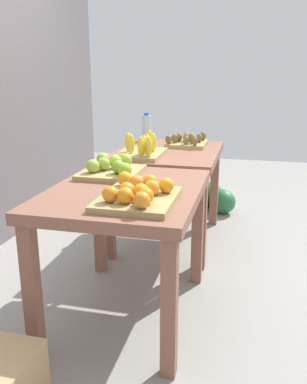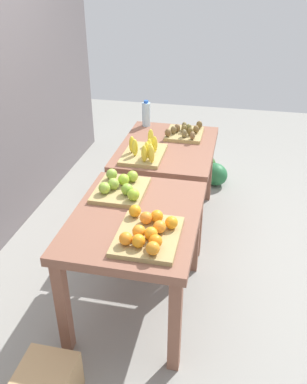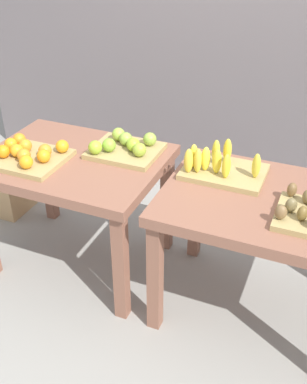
{
  "view_description": "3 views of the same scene",
  "coord_description": "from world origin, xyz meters",
  "px_view_note": "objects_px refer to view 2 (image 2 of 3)",
  "views": [
    {
      "loc": [
        -2.61,
        -0.65,
        1.37
      ],
      "look_at": [
        -0.05,
        -0.03,
        0.59
      ],
      "focal_mm": 38.57,
      "sensor_mm": 36.0,
      "label": 1
    },
    {
      "loc": [
        -2.64,
        -0.56,
        2.17
      ],
      "look_at": [
        0.02,
        0.01,
        0.6
      ],
      "focal_mm": 38.17,
      "sensor_mm": 36.0,
      "label": 2
    },
    {
      "loc": [
        0.79,
        -2.01,
        2.01
      ],
      "look_at": [
        -0.07,
        0.05,
        0.62
      ],
      "focal_mm": 43.11,
      "sensor_mm": 36.0,
      "label": 3
    }
  ],
  "objects_px": {
    "apple_bin": "(121,187)",
    "watermelon_pile": "(201,169)",
    "water_bottle": "(146,114)",
    "banana_crate": "(145,152)",
    "display_table_right": "(167,157)",
    "orange_bin": "(148,233)",
    "kiwi_bin": "(185,132)",
    "display_table_left": "(136,229)"
  },
  "relations": [
    {
      "from": "apple_bin",
      "to": "watermelon_pile",
      "type": "xyz_separation_m",
      "value": [
        1.74,
        -0.4,
        -0.68
      ]
    },
    {
      "from": "apple_bin",
      "to": "water_bottle",
      "type": "xyz_separation_m",
      "value": [
        1.28,
        0.12,
        0.08
      ]
    },
    {
      "from": "apple_bin",
      "to": "banana_crate",
      "type": "distance_m",
      "value": 0.59
    },
    {
      "from": "display_table_right",
      "to": "apple_bin",
      "type": "xyz_separation_m",
      "value": [
        -0.86,
        0.17,
        0.15
      ]
    },
    {
      "from": "orange_bin",
      "to": "apple_bin",
      "type": "bearing_deg",
      "value": 31.96
    },
    {
      "from": "orange_bin",
      "to": "banana_crate",
      "type": "xyz_separation_m",
      "value": [
        1.07,
        0.27,
        0.01
      ]
    },
    {
      "from": "kiwi_bin",
      "to": "watermelon_pile",
      "type": "height_order",
      "value": "kiwi_bin"
    },
    {
      "from": "display_table_right",
      "to": "kiwi_bin",
      "type": "distance_m",
      "value": 0.3
    },
    {
      "from": "display_table_right",
      "to": "orange_bin",
      "type": "distance_m",
      "value": 1.36
    },
    {
      "from": "apple_bin",
      "to": "display_table_right",
      "type": "bearing_deg",
      "value": -10.93
    },
    {
      "from": "display_table_left",
      "to": "kiwi_bin",
      "type": "xyz_separation_m",
      "value": [
        1.36,
        -0.12,
        0.15
      ]
    },
    {
      "from": "banana_crate",
      "to": "water_bottle",
      "type": "bearing_deg",
      "value": 11.85
    },
    {
      "from": "orange_bin",
      "to": "watermelon_pile",
      "type": "relative_size",
      "value": 0.64
    },
    {
      "from": "orange_bin",
      "to": "water_bottle",
      "type": "bearing_deg",
      "value": 13.29
    },
    {
      "from": "apple_bin",
      "to": "watermelon_pile",
      "type": "distance_m",
      "value": 1.91
    },
    {
      "from": "banana_crate",
      "to": "watermelon_pile",
      "type": "height_order",
      "value": "banana_crate"
    },
    {
      "from": "banana_crate",
      "to": "water_bottle",
      "type": "xyz_separation_m",
      "value": [
        0.7,
        0.15,
        0.07
      ]
    },
    {
      "from": "orange_bin",
      "to": "watermelon_pile",
      "type": "distance_m",
      "value": 2.32
    },
    {
      "from": "banana_crate",
      "to": "watermelon_pile",
      "type": "relative_size",
      "value": 0.64
    },
    {
      "from": "display_table_right",
      "to": "water_bottle",
      "type": "distance_m",
      "value": 0.56
    },
    {
      "from": "banana_crate",
      "to": "watermelon_pile",
      "type": "distance_m",
      "value": 1.39
    },
    {
      "from": "display_table_right",
      "to": "apple_bin",
      "type": "distance_m",
      "value": 0.89
    },
    {
      "from": "orange_bin",
      "to": "apple_bin",
      "type": "relative_size",
      "value": 1.1
    },
    {
      "from": "display_table_left",
      "to": "banana_crate",
      "type": "height_order",
      "value": "banana_crate"
    },
    {
      "from": "banana_crate",
      "to": "watermelon_pile",
      "type": "xyz_separation_m",
      "value": [
        1.15,
        -0.37,
        -0.68
      ]
    },
    {
      "from": "apple_bin",
      "to": "watermelon_pile",
      "type": "relative_size",
      "value": 0.58
    },
    {
      "from": "display_table_left",
      "to": "kiwi_bin",
      "type": "height_order",
      "value": "kiwi_bin"
    },
    {
      "from": "display_table_left",
      "to": "banana_crate",
      "type": "relative_size",
      "value": 2.36
    },
    {
      "from": "display_table_right",
      "to": "banana_crate",
      "type": "distance_m",
      "value": 0.35
    },
    {
      "from": "orange_bin",
      "to": "apple_bin",
      "type": "xyz_separation_m",
      "value": [
        0.48,
        0.3,
        -0.0
      ]
    },
    {
      "from": "orange_bin",
      "to": "watermelon_pile",
      "type": "height_order",
      "value": "orange_bin"
    },
    {
      "from": "display_table_left",
      "to": "watermelon_pile",
      "type": "xyz_separation_m",
      "value": [
        1.99,
        -0.23,
        -0.52
      ]
    },
    {
      "from": "display_table_left",
      "to": "water_bottle",
      "type": "height_order",
      "value": "water_bottle"
    },
    {
      "from": "display_table_left",
      "to": "watermelon_pile",
      "type": "distance_m",
      "value": 2.07
    },
    {
      "from": "orange_bin",
      "to": "banana_crate",
      "type": "distance_m",
      "value": 1.1
    },
    {
      "from": "apple_bin",
      "to": "kiwi_bin",
      "type": "bearing_deg",
      "value": -14.36
    },
    {
      "from": "orange_bin",
      "to": "apple_bin",
      "type": "distance_m",
      "value": 0.57
    },
    {
      "from": "display_table_left",
      "to": "watermelon_pile",
      "type": "relative_size",
      "value": 1.52
    },
    {
      "from": "water_bottle",
      "to": "display_table_right",
      "type": "bearing_deg",
      "value": -146.03
    },
    {
      "from": "watermelon_pile",
      "to": "display_table_left",
      "type": "bearing_deg",
      "value": 173.46
    },
    {
      "from": "water_bottle",
      "to": "watermelon_pile",
      "type": "relative_size",
      "value": 0.36
    },
    {
      "from": "orange_bin",
      "to": "watermelon_pile",
      "type": "xyz_separation_m",
      "value": [
        2.22,
        -0.09,
        -0.68
      ]
    }
  ]
}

